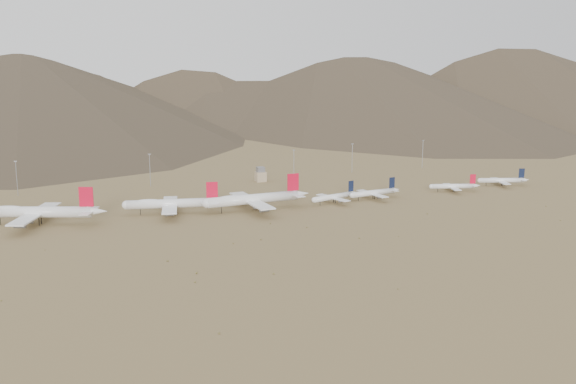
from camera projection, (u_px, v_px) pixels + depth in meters
name	position (u px, v px, depth m)	size (l,w,h in m)	color
ground	(276.00, 217.00, 403.44)	(3000.00, 3000.00, 0.00)	#99814F
mountain_ridge	(112.00, 33.00, 1197.95)	(4400.00, 1000.00, 300.00)	brown
widebody_west	(38.00, 212.00, 381.51)	(73.61, 58.95, 23.05)	white
widebody_centre	(172.00, 203.00, 409.40)	(66.74, 52.33, 20.07)	white
widebody_east	(254.00, 199.00, 419.43)	(75.39, 58.06, 22.38)	white
narrowbody_a	(335.00, 197.00, 442.28)	(40.91, 30.33, 13.89)	white
narrowbody_b	(374.00, 193.00, 455.27)	(43.11, 31.33, 14.28)	white
narrowbody_c	(454.00, 186.00, 481.35)	(38.38, 28.47, 13.04)	white
narrowbody_d	(503.00, 180.00, 504.26)	(40.14, 29.88, 13.73)	white
control_tower	(261.00, 175.00, 522.79)	(8.00, 8.00, 12.00)	tan
mast_far_west	(17.00, 177.00, 464.67)	(2.00, 0.60, 25.70)	gray
mast_west	(150.00, 168.00, 501.06)	(2.00, 0.60, 25.70)	gray
mast_centre	(294.00, 164.00, 524.78)	(2.00, 0.60, 25.70)	gray
mast_east	(352.00, 156.00, 565.18)	(2.00, 0.60, 25.70)	gray
mast_far_east	(423.00, 153.00, 590.31)	(2.00, 0.60, 25.70)	gray
desert_scrub	(380.00, 253.00, 325.00)	(408.59, 168.85, 0.91)	olive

